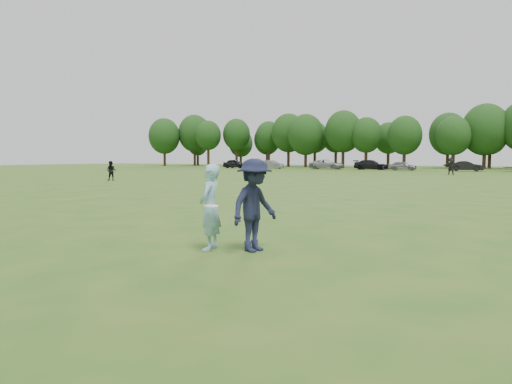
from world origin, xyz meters
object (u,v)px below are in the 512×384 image
(defender, at_px, (255,205))
(car_f, at_px, (467,166))
(car_d, at_px, (371,165))
(car_a, at_px, (236,164))
(car_e, at_px, (402,166))
(car_c, at_px, (327,164))
(player_far_a, at_px, (111,171))
(car_b, at_px, (271,164))
(thrower, at_px, (210,207))
(player_far_d, at_px, (451,166))

(defender, height_order, car_f, defender)
(car_d, bearing_deg, car_a, 95.50)
(defender, bearing_deg, car_a, 43.51)
(defender, relative_size, car_d, 0.36)
(car_a, xyz_separation_m, car_e, (27.94, -0.71, -0.11))
(defender, bearing_deg, car_f, 12.19)
(car_c, bearing_deg, player_far_a, 174.40)
(player_far_a, bearing_deg, car_e, 42.72)
(player_far_a, distance_m, car_b, 40.97)
(thrower, distance_m, car_d, 61.94)
(car_f, bearing_deg, thrower, 174.38)
(car_a, bearing_deg, player_far_d, -108.52)
(car_c, bearing_deg, defender, -162.82)
(car_a, distance_m, car_d, 23.11)
(defender, distance_m, car_e, 59.41)
(defender, bearing_deg, car_d, 24.43)
(car_a, relative_size, car_c, 0.83)
(car_a, xyz_separation_m, car_f, (36.20, -0.68, -0.08))
(car_c, bearing_deg, thrower, -163.64)
(player_far_d, height_order, car_f, player_far_d)
(thrower, height_order, player_far_d, player_far_d)
(player_far_d, bearing_deg, car_f, 78.50)
(car_d, distance_m, car_f, 13.20)
(player_far_d, bearing_deg, car_a, 147.72)
(defender, height_order, player_far_a, defender)
(car_d, bearing_deg, car_e, -105.02)
(car_b, distance_m, car_c, 9.25)
(car_d, bearing_deg, player_far_a, 169.59)
(player_far_a, bearing_deg, car_c, 58.71)
(car_b, distance_m, car_f, 29.19)
(car_a, relative_size, car_d, 0.88)
(defender, height_order, player_far_d, player_far_d)
(player_far_a, height_order, car_c, player_far_a)
(player_far_d, xyz_separation_m, car_e, (-7.67, 14.48, -0.27))
(player_far_d, height_order, car_e, player_far_d)
(car_a, height_order, car_d, car_a)
(defender, xyz_separation_m, player_far_a, (-23.16, 18.69, -0.13))
(player_far_a, relative_size, car_c, 0.29)
(player_far_a, xyz_separation_m, car_a, (-12.91, 40.87, -0.02))
(player_far_d, xyz_separation_m, car_b, (-28.60, 14.86, -0.24))
(player_far_d, height_order, car_b, player_far_d)
(car_d, distance_m, car_e, 5.11)
(car_b, bearing_deg, defender, -153.76)
(thrower, distance_m, player_far_a, 29.29)
(car_e, bearing_deg, player_far_a, 156.27)
(car_a, height_order, car_b, car_a)
(thrower, height_order, car_b, thrower)
(player_far_a, xyz_separation_m, car_e, (15.03, 40.16, -0.12))
(thrower, bearing_deg, car_f, 164.38)
(player_far_a, bearing_deg, player_far_d, 21.75)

